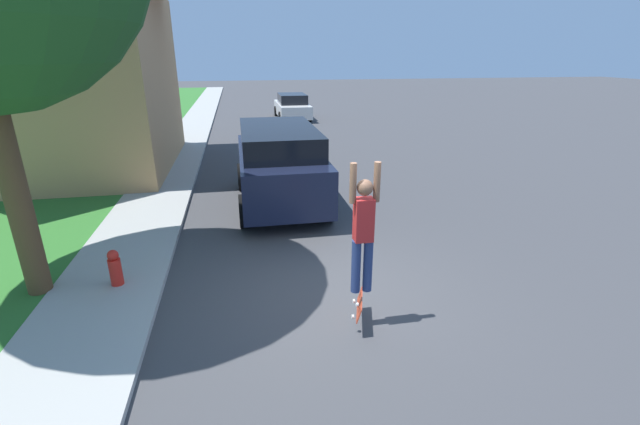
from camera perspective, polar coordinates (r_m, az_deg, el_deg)
ground_plane at (r=7.14m, az=1.25°, el=-10.99°), size 120.00×120.00×0.00m
sidewalk at (r=12.72m, az=-20.76°, el=2.31°), size 1.80×80.00×0.10m
house at (r=16.95m, az=-36.88°, el=19.60°), size 9.81×7.84×8.62m
suv_parked at (r=11.07m, az=-5.43°, el=6.54°), size 2.16×4.70×1.99m
car_down_street at (r=26.55m, az=-3.73°, el=13.90°), size 1.91×4.58×1.46m
skateboarder at (r=5.75m, az=5.80°, el=-2.11°), size 0.41×0.22×1.86m
skateboard at (r=6.35m, az=5.22°, el=-12.04°), size 0.32×0.73×0.30m
fire_hydrant at (r=7.87m, az=-25.65°, el=-6.67°), size 0.20×0.20×0.62m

